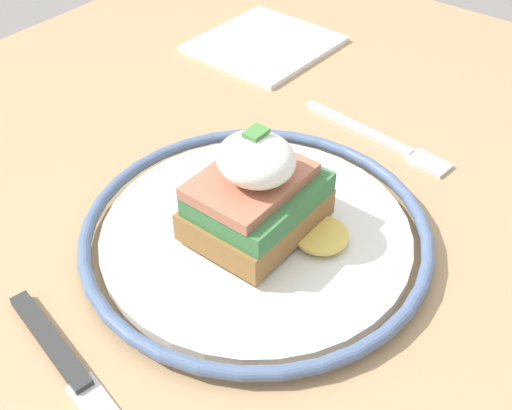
# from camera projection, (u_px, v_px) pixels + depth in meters

# --- Properties ---
(dining_table) EXTENTS (1.04, 0.79, 0.75)m
(dining_table) POSITION_uv_depth(u_px,v_px,m) (195.00, 333.00, 0.56)
(dining_table) COLOR tan
(dining_table) RESTS_ON ground_plane
(plate) EXTENTS (0.26, 0.26, 0.02)m
(plate) POSITION_uv_depth(u_px,v_px,m) (256.00, 232.00, 0.48)
(plate) COLOR silver
(plate) RESTS_ON dining_table
(sandwich) EXTENTS (0.10, 0.10, 0.08)m
(sandwich) POSITION_uv_depth(u_px,v_px,m) (257.00, 194.00, 0.45)
(sandwich) COLOR olive
(sandwich) RESTS_ON plate
(fork) EXTENTS (0.03, 0.16, 0.00)m
(fork) POSITION_uv_depth(u_px,v_px,m) (381.00, 139.00, 0.58)
(fork) COLOR silver
(fork) RESTS_ON dining_table
(knife) EXTENTS (0.05, 0.18, 0.01)m
(knife) POSITION_uv_depth(u_px,v_px,m) (73.00, 372.00, 0.39)
(knife) COLOR #2D2D2D
(knife) RESTS_ON dining_table
(napkin) EXTENTS (0.15, 0.14, 0.01)m
(napkin) POSITION_uv_depth(u_px,v_px,m) (264.00, 44.00, 0.72)
(napkin) COLOR white
(napkin) RESTS_ON dining_table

